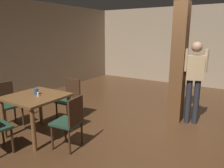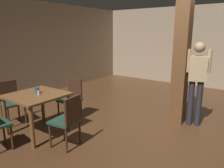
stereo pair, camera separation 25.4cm
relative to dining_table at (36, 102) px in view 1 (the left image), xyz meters
The scene contains 11 objects.
ground_plane 2.14m from the dining_table, 35.99° to the left, with size 10.80×10.80×0.00m, color #422816.
wall_back 5.98m from the dining_table, 73.86° to the left, with size 8.00×0.10×2.80m, color gray.
wall_left 2.74m from the dining_table, 153.01° to the left, with size 0.10×9.00×2.80m, color gray.
pillar 2.97m from the dining_table, 46.63° to the left, with size 0.28×0.28×2.80m, color brown.
dining_table is the anchor object (origin of this frame).
chair_west 0.90m from the dining_table, behind, with size 0.48×0.48×0.89m.
chair_north 0.91m from the dining_table, 90.56° to the left, with size 0.45×0.45×0.89m.
chair_east 0.87m from the dining_table, ahead, with size 0.47×0.47×0.89m.
napkin_cup 0.19m from the dining_table, 129.63° to the left, with size 0.08×0.08×0.11m, color #33475B.
salt_shaker 0.19m from the dining_table, ahead, with size 0.03×0.03×0.08m, color silver.
standing_person 3.16m from the dining_table, 42.89° to the left, with size 0.47×0.30×1.72m.
Camera 1 is at (1.58, -3.67, 1.91)m, focal length 35.00 mm.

